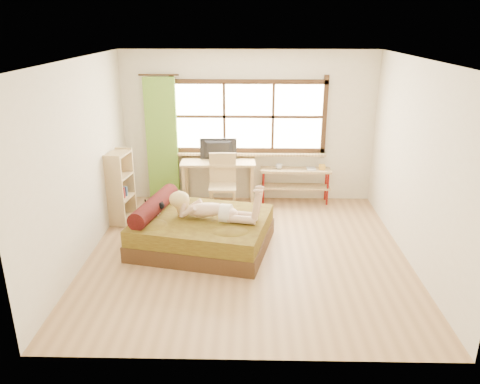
{
  "coord_description": "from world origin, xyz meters",
  "views": [
    {
      "loc": [
        0.03,
        -6.02,
        3.16
      ],
      "look_at": [
        -0.11,
        0.2,
        0.87
      ],
      "focal_mm": 35.0,
      "sensor_mm": 36.0,
      "label": 1
    }
  ],
  "objects_px": {
    "pipe_shelf": "(296,178)",
    "bookshelf": "(120,187)",
    "kitten": "(154,207)",
    "chair": "(223,180)",
    "woman": "(212,201)",
    "desk": "(218,166)",
    "bed": "(200,230)"
  },
  "relations": [
    {
      "from": "kitten",
      "to": "pipe_shelf",
      "type": "height_order",
      "value": "pipe_shelf"
    },
    {
      "from": "pipe_shelf",
      "to": "bed",
      "type": "bearing_deg",
      "value": -129.41
    },
    {
      "from": "chair",
      "to": "pipe_shelf",
      "type": "xyz_separation_m",
      "value": [
        1.31,
        0.48,
        -0.11
      ]
    },
    {
      "from": "kitten",
      "to": "bed",
      "type": "bearing_deg",
      "value": 4.65
    },
    {
      "from": "bed",
      "to": "woman",
      "type": "bearing_deg",
      "value": -4.77
    },
    {
      "from": "bed",
      "to": "bookshelf",
      "type": "relative_size",
      "value": 1.81
    },
    {
      "from": "kitten",
      "to": "bookshelf",
      "type": "bearing_deg",
      "value": 143.12
    },
    {
      "from": "woman",
      "to": "pipe_shelf",
      "type": "xyz_separation_m",
      "value": [
        1.38,
        1.91,
        -0.29
      ]
    },
    {
      "from": "kitten",
      "to": "bookshelf",
      "type": "relative_size",
      "value": 0.24
    },
    {
      "from": "bed",
      "to": "desk",
      "type": "distance_m",
      "value": 1.8
    },
    {
      "from": "bed",
      "to": "desk",
      "type": "xyz_separation_m",
      "value": [
        0.17,
        1.73,
        0.45
      ]
    },
    {
      "from": "bed",
      "to": "chair",
      "type": "xyz_separation_m",
      "value": [
        0.27,
        1.38,
        0.32
      ]
    },
    {
      "from": "kitten",
      "to": "desk",
      "type": "relative_size",
      "value": 0.21
    },
    {
      "from": "bed",
      "to": "woman",
      "type": "distance_m",
      "value": 0.54
    },
    {
      "from": "pipe_shelf",
      "to": "bookshelf",
      "type": "height_order",
      "value": "bookshelf"
    },
    {
      "from": "woman",
      "to": "chair",
      "type": "height_order",
      "value": "woman"
    },
    {
      "from": "bed",
      "to": "pipe_shelf",
      "type": "relative_size",
      "value": 1.7
    },
    {
      "from": "bed",
      "to": "woman",
      "type": "relative_size",
      "value": 1.64
    },
    {
      "from": "bed",
      "to": "pipe_shelf",
      "type": "bearing_deg",
      "value": 61.94
    },
    {
      "from": "woman",
      "to": "desk",
      "type": "height_order",
      "value": "woman"
    },
    {
      "from": "bed",
      "to": "woman",
      "type": "xyz_separation_m",
      "value": [
        0.2,
        -0.06,
        0.5
      ]
    },
    {
      "from": "chair",
      "to": "pipe_shelf",
      "type": "height_order",
      "value": "chair"
    },
    {
      "from": "chair",
      "to": "pipe_shelf",
      "type": "bearing_deg",
      "value": 18.36
    },
    {
      "from": "desk",
      "to": "pipe_shelf",
      "type": "bearing_deg",
      "value": 3.22
    },
    {
      "from": "pipe_shelf",
      "to": "bookshelf",
      "type": "xyz_separation_m",
      "value": [
        -2.95,
        -0.95,
        0.14
      ]
    },
    {
      "from": "bookshelf",
      "to": "kitten",
      "type": "bearing_deg",
      "value": -41.08
    },
    {
      "from": "bed",
      "to": "pipe_shelf",
      "type": "distance_m",
      "value": 2.44
    },
    {
      "from": "kitten",
      "to": "bookshelf",
      "type": "height_order",
      "value": "bookshelf"
    },
    {
      "from": "kitten",
      "to": "chair",
      "type": "bearing_deg",
      "value": 66.1
    },
    {
      "from": "kitten",
      "to": "pipe_shelf",
      "type": "distance_m",
      "value": 2.86
    },
    {
      "from": "woman",
      "to": "chair",
      "type": "bearing_deg",
      "value": 99.44
    },
    {
      "from": "woman",
      "to": "kitten",
      "type": "distance_m",
      "value": 0.9
    }
  ]
}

